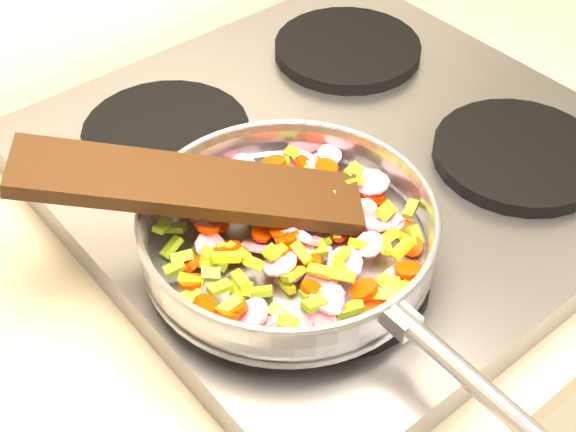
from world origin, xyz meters
TOP-DOWN VIEW (x-y plane):
  - cooktop at (-0.70, 1.67)m, footprint 0.60×0.60m
  - grate_fl at (-0.84, 1.52)m, footprint 0.19×0.19m
  - grate_fr at (-0.56, 1.52)m, footprint 0.19×0.19m
  - grate_bl at (-0.84, 1.81)m, footprint 0.19×0.19m
  - grate_br at (-0.56, 1.81)m, footprint 0.19×0.19m
  - saute_pan at (-0.85, 1.57)m, footprint 0.31×0.49m
  - vegetable_heap at (-0.85, 1.57)m, footprint 0.26×0.26m
  - wooden_spatula at (-0.91, 1.65)m, footprint 0.31×0.25m

SIDE VIEW (x-z plane):
  - cooktop at x=-0.70m, z-range 0.90..0.94m
  - grate_fl at x=-0.84m, z-range 0.94..0.96m
  - grate_fr at x=-0.56m, z-range 0.94..0.96m
  - grate_bl at x=-0.84m, z-range 0.94..0.96m
  - grate_br at x=-0.56m, z-range 0.94..0.96m
  - vegetable_heap at x=-0.85m, z-range 0.95..1.00m
  - saute_pan at x=-0.85m, z-range 0.96..1.01m
  - wooden_spatula at x=-0.91m, z-range 0.97..1.06m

